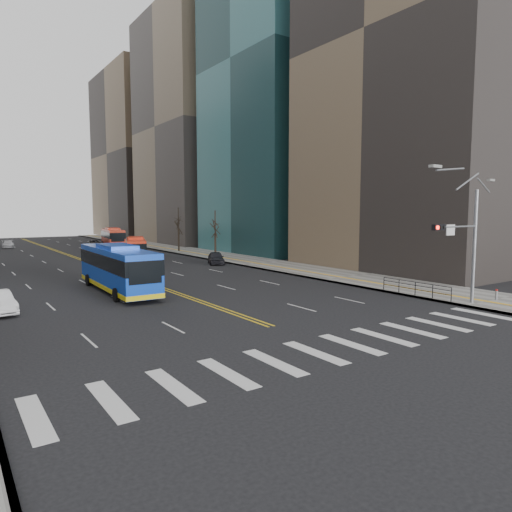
# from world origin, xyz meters

# --- Properties ---
(ground) EXTENTS (220.00, 220.00, 0.00)m
(ground) POSITION_xyz_m (0.00, 0.00, 0.00)
(ground) COLOR black
(sidewalk_right) EXTENTS (7.00, 130.00, 0.15)m
(sidewalk_right) POSITION_xyz_m (17.50, 45.00, 0.07)
(sidewalk_right) COLOR slate
(sidewalk_right) RESTS_ON ground
(crosswalk) EXTENTS (26.70, 4.00, 0.01)m
(crosswalk) POSITION_xyz_m (0.00, 0.00, 0.01)
(crosswalk) COLOR silver
(crosswalk) RESTS_ON ground
(centerline) EXTENTS (0.55, 100.00, 0.01)m
(centerline) POSITION_xyz_m (0.00, 55.00, 0.01)
(centerline) COLOR gold
(centerline) RESTS_ON ground
(office_towers) EXTENTS (83.00, 134.00, 58.00)m
(office_towers) POSITION_xyz_m (0.12, 68.51, 23.92)
(office_towers) COLOR gray
(office_towers) RESTS_ON ground
(signal_mast) EXTENTS (5.37, 0.37, 9.39)m
(signal_mast) POSITION_xyz_m (13.77, 2.00, 4.86)
(signal_mast) COLOR gray
(signal_mast) RESTS_ON ground
(pedestrian_railing) EXTENTS (0.06, 6.06, 1.02)m
(pedestrian_railing) POSITION_xyz_m (14.30, 6.00, 0.82)
(pedestrian_railing) COLOR black
(pedestrian_railing) RESTS_ON sidewalk_right
(bollards) EXTENTS (2.87, 3.17, 0.78)m
(bollards) POSITION_xyz_m (16.27, -0.17, 0.55)
(bollards) COLOR gray
(bollards) RESTS_ON sidewalk_right
(street_trees) EXTENTS (35.20, 47.20, 7.60)m
(street_trees) POSITION_xyz_m (-7.18, 34.55, 4.87)
(street_trees) COLOR black
(street_trees) RESTS_ON ground
(blue_bus) EXTENTS (3.28, 13.34, 3.83)m
(blue_bus) POSITION_xyz_m (-3.57, 21.30, 2.01)
(blue_bus) COLOR #0C3CBE
(blue_bus) RESTS_ON ground
(red_bus_near) EXTENTS (5.37, 10.25, 3.21)m
(red_bus_near) POSITION_xyz_m (5.40, 42.15, 1.79)
(red_bus_near) COLOR red
(red_bus_near) RESTS_ON ground
(red_bus_far) EXTENTS (4.30, 11.53, 3.57)m
(red_bus_far) POSITION_xyz_m (9.67, 65.95, 1.99)
(red_bus_far) COLOR red
(red_bus_far) RESTS_ON ground
(car_dark_mid) EXTENTS (3.52, 4.90, 1.55)m
(car_dark_mid) POSITION_xyz_m (12.50, 33.62, 0.77)
(car_dark_mid) COLOR black
(car_dark_mid) RESTS_ON ground
(car_silver) EXTENTS (2.36, 4.61, 1.28)m
(car_silver) POSITION_xyz_m (-5.79, 76.36, 0.64)
(car_silver) COLOR #ACADB2
(car_silver) RESTS_ON ground
(car_dark_far) EXTENTS (2.70, 4.77, 1.26)m
(car_dark_far) POSITION_xyz_m (7.61, 70.54, 0.63)
(car_dark_far) COLOR black
(car_dark_far) RESTS_ON ground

